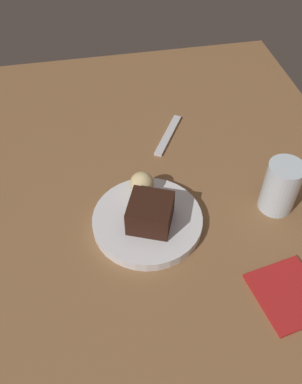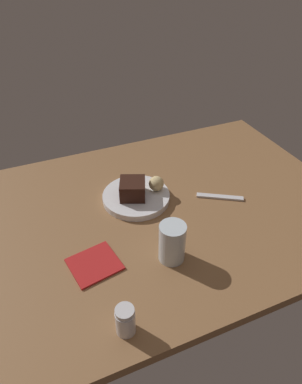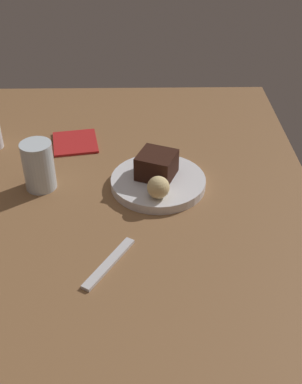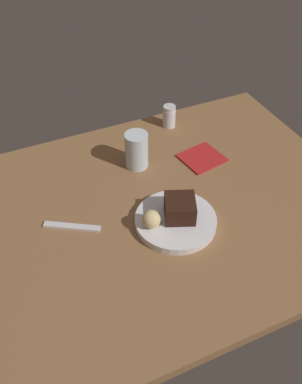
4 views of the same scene
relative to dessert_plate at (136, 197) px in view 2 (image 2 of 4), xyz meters
The scene contains 8 objects.
dining_table 9.06cm from the dessert_plate, 53.92° to the right, with size 120.00×84.00×3.00cm, color brown.
dessert_plate is the anchor object (origin of this frame).
chocolate_cake_slice 4.05cm from the dessert_plate, 164.74° to the right, with size 7.95×7.80×5.61cm, color black.
bread_roll 7.74cm from the dessert_plate, ahead, with size 4.84×4.84×4.84cm, color #DBC184.
salt_shaker 45.30cm from the dessert_plate, 113.83° to the right, with size 4.33×4.33×7.61cm.
water_glass 26.86cm from the dessert_plate, 90.42° to the right, with size 6.96×6.96×11.21cm, color silver.
dessert_spoon 27.11cm from the dessert_plate, 21.25° to the right, with size 15.00×1.80×0.70cm, color silver.
folded_napkin 28.83cm from the dessert_plate, 133.14° to the right, with size 12.17×11.17×0.60cm, color #B21E1E.
Camera 2 is at (-34.11, -73.42, 72.20)cm, focal length 31.89 mm.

